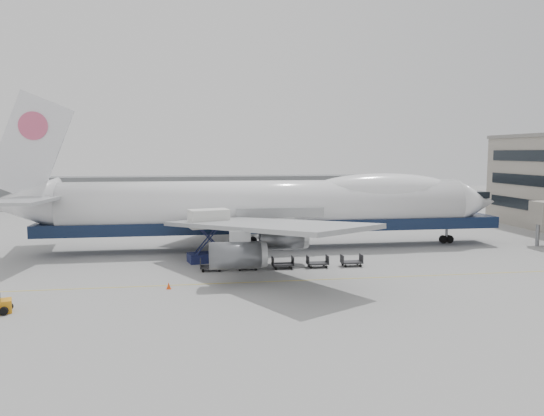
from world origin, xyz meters
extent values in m
plane|color=gray|center=(0.00, 0.00, 0.00)|extent=(260.00, 260.00, 0.00)
cube|color=gold|center=(0.00, -6.00, 0.01)|extent=(60.00, 0.15, 0.01)
cylinder|color=slate|center=(36.00, 8.00, 1.50)|extent=(0.50, 0.50, 3.00)
cube|color=slate|center=(-10.00, 70.00, 3.50)|extent=(110.00, 8.00, 7.00)
cylinder|color=white|center=(0.00, 12.00, 5.70)|extent=(52.00, 6.40, 6.40)
cube|color=#0E1A34|center=(1.00, 12.00, 3.14)|extent=(60.00, 5.76, 1.50)
cone|color=white|center=(29.00, 12.00, 5.70)|extent=(6.00, 6.40, 6.40)
cone|color=white|center=(-30.50, 12.00, 6.30)|extent=(9.00, 6.40, 6.40)
ellipsoid|color=white|center=(15.60, 12.00, 7.46)|extent=(20.67, 5.78, 4.56)
cube|color=white|center=(-29.00, 12.00, 13.20)|extent=(10.52, 0.50, 13.56)
cylinder|color=#D55376|center=(-28.50, 12.00, 15.70)|extent=(3.40, 0.30, 3.40)
cube|color=#9EA0A3|center=(-3.00, -2.28, 5.10)|extent=(20.35, 26.74, 2.26)
cube|color=#9EA0A3|center=(-3.00, 26.28, 5.10)|extent=(20.35, 26.74, 2.26)
cylinder|color=#595B60|center=(-6.00, 31.00, 2.90)|extent=(4.80, 2.60, 2.60)
cylinder|color=#595B60|center=(0.00, 22.00, 2.90)|extent=(4.80, 2.60, 2.60)
cylinder|color=#595B60|center=(0.00, 2.00, 2.90)|extent=(4.80, 2.60, 2.60)
cylinder|color=#595B60|center=(-6.00, -7.00, 2.90)|extent=(4.80, 2.60, 2.60)
cylinder|color=slate|center=(25.00, 12.00, 1.25)|extent=(0.36, 0.36, 2.50)
cylinder|color=black|center=(25.00, 12.00, 0.55)|extent=(1.10, 0.45, 1.10)
cylinder|color=slate|center=(-3.00, 9.00, 1.25)|extent=(0.36, 0.36, 2.50)
cylinder|color=black|center=(-3.00, 9.00, 0.55)|extent=(1.10, 0.45, 1.10)
cylinder|color=slate|center=(-3.00, 15.00, 1.25)|extent=(0.36, 0.36, 2.50)
cylinder|color=black|center=(-3.00, 15.00, 0.55)|extent=(1.10, 0.45, 1.10)
cube|color=#191F4B|center=(-7.99, 4.50, 0.52)|extent=(5.16, 3.28, 1.05)
cube|color=silver|center=(-7.99, 4.50, 5.00)|extent=(4.83, 3.39, 2.10)
cube|color=#191F4B|center=(-7.99, 3.45, 2.80)|extent=(3.35, 0.87, 3.77)
cube|color=#191F4B|center=(-7.99, 5.55, 2.80)|extent=(3.35, 0.87, 3.77)
cube|color=slate|center=(-7.99, 6.03, 5.00)|extent=(2.49, 1.62, 0.15)
cylinder|color=black|center=(-9.71, 3.55, 0.43)|extent=(0.86, 0.33, 0.86)
cylinder|color=black|center=(-9.71, 5.45, 0.43)|extent=(0.86, 0.33, 0.86)
cylinder|color=black|center=(-6.27, 3.55, 0.43)|extent=(0.86, 0.33, 0.86)
cylinder|color=black|center=(-6.27, 5.45, 0.43)|extent=(0.86, 0.33, 0.86)
cylinder|color=black|center=(-24.46, -13.40, 0.32)|extent=(0.64, 0.28, 0.64)
cylinder|color=black|center=(-24.46, -12.21, 0.32)|extent=(0.64, 0.28, 0.64)
cone|color=#ED430C|center=(-12.16, -7.29, 0.32)|extent=(0.41, 0.41, 0.64)
cube|color=#ED430C|center=(-12.16, -7.29, 0.02)|extent=(0.43, 0.43, 0.03)
cube|color=#2D2D30|center=(-7.99, -0.42, 0.45)|extent=(2.30, 1.35, 0.18)
cube|color=#2D2D30|center=(-9.09, -0.42, 0.85)|extent=(0.08, 1.35, 0.90)
cube|color=#2D2D30|center=(-6.89, -0.42, 0.85)|extent=(0.08, 1.35, 0.90)
cylinder|color=black|center=(-8.84, -0.97, 0.15)|extent=(0.30, 0.12, 0.30)
cylinder|color=black|center=(-8.84, 0.13, 0.15)|extent=(0.30, 0.12, 0.30)
cylinder|color=black|center=(-7.14, -0.97, 0.15)|extent=(0.30, 0.12, 0.30)
cylinder|color=black|center=(-7.14, 0.13, 0.15)|extent=(0.30, 0.12, 0.30)
cube|color=#2D2D30|center=(-4.12, -0.42, 0.45)|extent=(2.30, 1.35, 0.18)
cube|color=#2D2D30|center=(-5.22, -0.42, 0.85)|extent=(0.08, 1.35, 0.90)
cube|color=#2D2D30|center=(-3.02, -0.42, 0.85)|extent=(0.08, 1.35, 0.90)
cylinder|color=black|center=(-4.97, -0.97, 0.15)|extent=(0.30, 0.12, 0.30)
cylinder|color=black|center=(-4.97, 0.13, 0.15)|extent=(0.30, 0.12, 0.30)
cylinder|color=black|center=(-3.27, -0.97, 0.15)|extent=(0.30, 0.12, 0.30)
cylinder|color=black|center=(-3.27, 0.13, 0.15)|extent=(0.30, 0.12, 0.30)
cube|color=#2D2D30|center=(-0.25, -0.42, 0.45)|extent=(2.30, 1.35, 0.18)
cube|color=#2D2D30|center=(-1.35, -0.42, 0.85)|extent=(0.08, 1.35, 0.90)
cube|color=#2D2D30|center=(0.85, -0.42, 0.85)|extent=(0.08, 1.35, 0.90)
cylinder|color=black|center=(-1.10, -0.97, 0.15)|extent=(0.30, 0.12, 0.30)
cylinder|color=black|center=(-1.10, 0.13, 0.15)|extent=(0.30, 0.12, 0.30)
cylinder|color=black|center=(0.60, -0.97, 0.15)|extent=(0.30, 0.12, 0.30)
cylinder|color=black|center=(0.60, 0.13, 0.15)|extent=(0.30, 0.12, 0.30)
cube|color=#2D2D30|center=(3.61, -0.42, 0.45)|extent=(2.30, 1.35, 0.18)
cube|color=#2D2D30|center=(2.51, -0.42, 0.85)|extent=(0.08, 1.35, 0.90)
cube|color=#2D2D30|center=(4.71, -0.42, 0.85)|extent=(0.08, 1.35, 0.90)
cylinder|color=black|center=(2.76, -0.97, 0.15)|extent=(0.30, 0.12, 0.30)
cylinder|color=black|center=(2.76, 0.13, 0.15)|extent=(0.30, 0.12, 0.30)
cylinder|color=black|center=(4.46, -0.97, 0.15)|extent=(0.30, 0.12, 0.30)
cylinder|color=black|center=(4.46, 0.13, 0.15)|extent=(0.30, 0.12, 0.30)
cube|color=#2D2D30|center=(7.48, -0.42, 0.45)|extent=(2.30, 1.35, 0.18)
cube|color=#2D2D30|center=(6.38, -0.42, 0.85)|extent=(0.08, 1.35, 0.90)
cube|color=#2D2D30|center=(8.58, -0.42, 0.85)|extent=(0.08, 1.35, 0.90)
cylinder|color=black|center=(6.63, -0.97, 0.15)|extent=(0.30, 0.12, 0.30)
cylinder|color=black|center=(6.63, 0.13, 0.15)|extent=(0.30, 0.12, 0.30)
cylinder|color=black|center=(8.33, -0.97, 0.15)|extent=(0.30, 0.12, 0.30)
cylinder|color=black|center=(8.33, 0.13, 0.15)|extent=(0.30, 0.12, 0.30)
camera|label=1|loc=(-10.12, -55.96, 12.53)|focal=35.00mm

